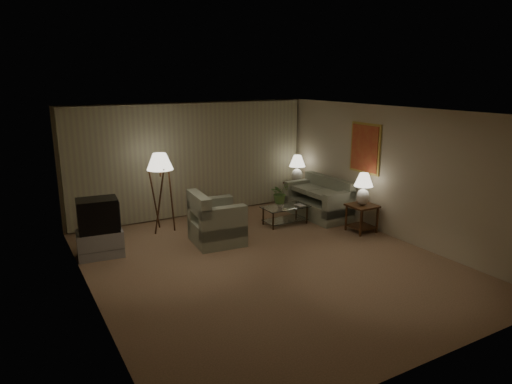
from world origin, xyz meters
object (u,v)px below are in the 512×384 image
(table_lamp_far, at_px, (297,166))
(vase, at_px, (280,204))
(table_lamp_near, at_px, (363,186))
(ottoman, at_px, (217,210))
(crt_tv, at_px, (98,215))
(coffee_table, at_px, (285,212))
(armchair, at_px, (217,223))
(side_table_far, at_px, (297,190))
(tv_cabinet, at_px, (100,244))
(side_table_near, at_px, (362,213))
(floor_lamp, at_px, (161,191))
(sofa, at_px, (318,202))

(table_lamp_far, relative_size, vase, 4.92)
(table_lamp_near, height_order, ottoman, table_lamp_near)
(crt_tv, xyz_separation_m, vase, (3.90, -0.09, -0.32))
(coffee_table, height_order, vase, vase)
(armchair, bearing_deg, ottoman, -19.21)
(side_table_far, distance_m, vase, 1.78)
(side_table_far, height_order, coffee_table, side_table_far)
(side_table_far, xyz_separation_m, vase, (-1.30, -1.21, 0.08))
(armchair, height_order, tv_cabinet, armchair)
(vase, bearing_deg, side_table_far, 42.97)
(ottoman, bearing_deg, coffee_table, -42.65)
(side_table_near, distance_m, table_lamp_far, 2.53)
(side_table_far, bearing_deg, table_lamp_far, -90.00)
(table_lamp_near, distance_m, floor_lamp, 4.31)
(side_table_near, xyz_separation_m, ottoman, (-2.35, 2.36, -0.19))
(floor_lamp, xyz_separation_m, ottoman, (1.37, 0.18, -0.67))
(armchair, relative_size, ottoman, 1.76)
(table_lamp_near, distance_m, coffee_table, 1.85)
(table_lamp_near, distance_m, crt_tv, 5.37)
(side_table_near, distance_m, coffee_table, 1.70)
(tv_cabinet, bearing_deg, armchair, -4.46)
(coffee_table, height_order, crt_tv, crt_tv)
(side_table_far, relative_size, tv_cabinet, 0.69)
(coffee_table, bearing_deg, side_table_far, 46.48)
(floor_lamp, bearing_deg, coffee_table, -19.75)
(side_table_far, relative_size, ottoman, 0.91)
(side_table_near, bearing_deg, coffee_table, 132.59)
(coffee_table, relative_size, crt_tv, 1.37)
(crt_tv, distance_m, ottoman, 3.08)
(floor_lamp, bearing_deg, crt_tv, -150.74)
(side_table_near, bearing_deg, crt_tv, 165.52)
(armchair, xyz_separation_m, tv_cabinet, (-2.20, 0.41, -0.17))
(sofa, relative_size, crt_tv, 2.24)
(side_table_far, bearing_deg, tv_cabinet, -167.88)
(table_lamp_far, distance_m, floor_lamp, 3.73)
(ottoman, bearing_deg, armchair, -114.46)
(sofa, relative_size, floor_lamp, 1.00)
(crt_tv, height_order, floor_lamp, floor_lamp)
(side_table_far, xyz_separation_m, crt_tv, (-5.20, -1.12, 0.40))
(crt_tv, bearing_deg, table_lamp_far, 18.16)
(floor_lamp, bearing_deg, vase, -20.88)
(armchair, distance_m, vase, 1.73)
(crt_tv, bearing_deg, armchair, -4.46)
(table_lamp_near, bearing_deg, armchair, 162.68)
(side_table_far, height_order, tv_cabinet, side_table_far)
(armchair, distance_m, table_lamp_near, 3.20)
(tv_cabinet, bearing_deg, vase, 4.67)
(vase, bearing_deg, sofa, 4.97)
(coffee_table, distance_m, tv_cabinet, 4.05)
(armchair, bearing_deg, side_table_far, -57.79)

